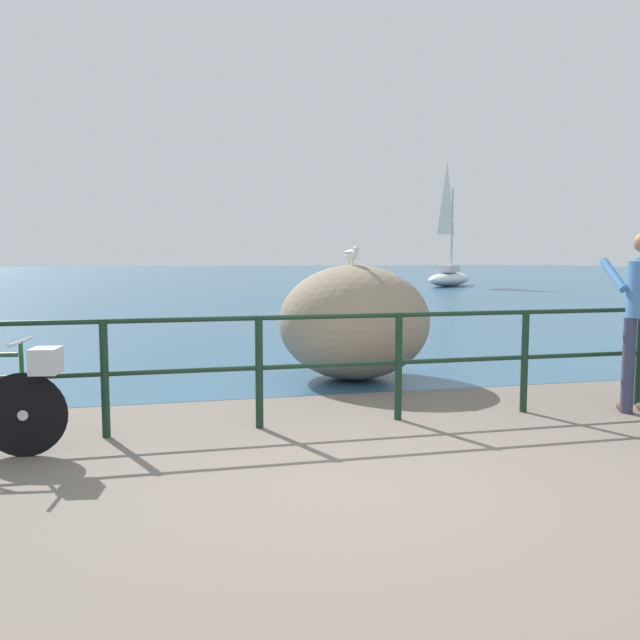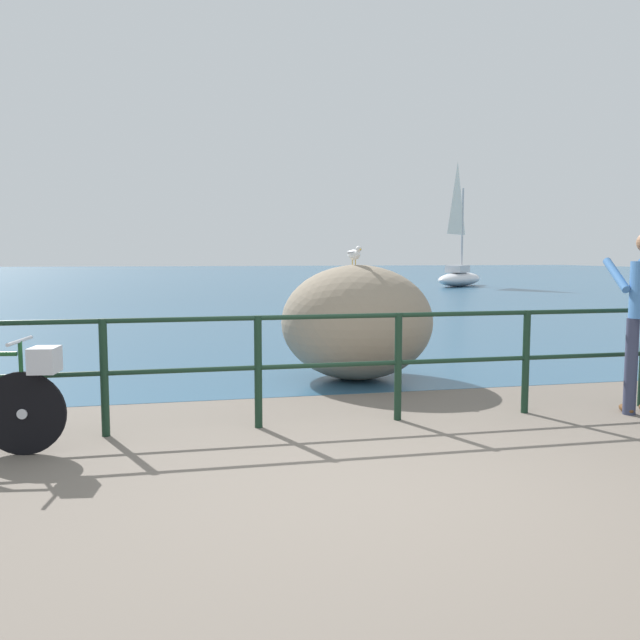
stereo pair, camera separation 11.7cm
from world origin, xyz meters
name	(u,v)px [view 2 (the right image)]	position (x,y,z in m)	size (l,w,h in m)	color
ground_plane	(217,299)	(0.00, 20.00, -0.05)	(120.00, 120.00, 0.10)	#6B6056
sea_surface	(196,275)	(0.00, 47.95, 0.00)	(120.00, 90.00, 0.01)	#2D5675
promenade_railing	(330,356)	(0.00, 1.75, 0.64)	(9.34, 0.07, 1.02)	black
breakwater_boulder_main	(357,322)	(0.84, 3.83, 0.72)	(1.91, 1.77, 1.44)	gray
seagull	(354,254)	(0.78, 3.80, 1.58)	(0.18, 0.34, 0.23)	gold
sailboat	(459,272)	(12.50, 26.65, 0.71)	(4.09, 3.96, 6.16)	white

